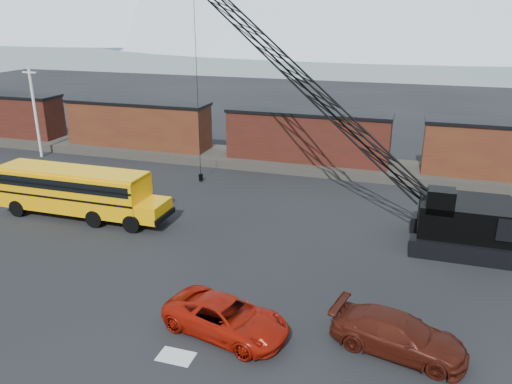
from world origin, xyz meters
The scene contains 11 objects.
ground centered at (0.00, 0.00, 0.00)m, with size 160.00×160.00×0.00m, color black.
gravel_berm centered at (0.00, 22.00, 0.35)m, with size 120.00×5.00×0.70m, color #443E38.
boxcar_west_far centered at (-32.00, 22.00, 2.76)m, with size 13.70×3.10×4.17m.
boxcar_west_near centered at (-16.00, 22.00, 2.76)m, with size 13.70×3.10×4.17m.
boxcar_mid centered at (0.00, 22.00, 2.76)m, with size 13.70×3.10×4.17m.
utility_pole centered at (-24.00, 18.00, 4.15)m, with size 1.40×0.24×8.00m.
snow_patch centered at (0.50, -4.00, 0.01)m, with size 1.40×0.90×0.02m, color silver.
school_bus centered at (-11.64, 6.85, 1.79)m, with size 11.65×2.65×3.19m.
red_pickup centered at (1.82, -1.98, 0.74)m, with size 2.46×5.33×1.48m, color #A61508.
maroon_suv centered at (8.59, -1.05, 0.76)m, with size 2.13×5.23×1.52m, color #45140C.
crawler_crane centered at (1.42, 12.70, 8.53)m, with size 21.88×8.94×15.38m.
Camera 1 is at (8.27, -18.23, 12.50)m, focal length 35.00 mm.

